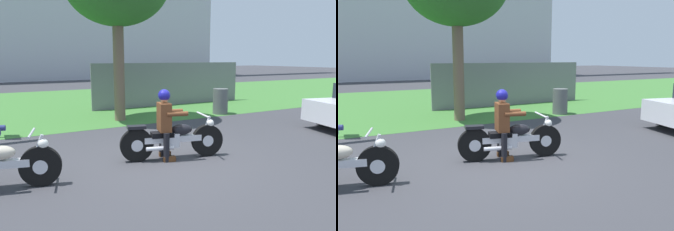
# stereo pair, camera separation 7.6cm
# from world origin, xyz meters

# --- Properties ---
(ground) EXTENTS (120.00, 120.00, 0.00)m
(ground) POSITION_xyz_m (0.00, 0.00, 0.00)
(ground) COLOR #38383D
(grass_verge) EXTENTS (60.00, 12.00, 0.01)m
(grass_verge) POSITION_xyz_m (0.00, 9.46, 0.00)
(grass_verge) COLOR #3D7533
(grass_verge) RESTS_ON ground
(motorcycle_lead) EXTENTS (2.09, 0.80, 0.89)m
(motorcycle_lead) POSITION_xyz_m (0.18, 0.07, 0.40)
(motorcycle_lead) COLOR black
(motorcycle_lead) RESTS_ON ground
(rider_lead) EXTENTS (0.62, 0.55, 1.41)m
(rider_lead) POSITION_xyz_m (0.02, 0.11, 0.82)
(rider_lead) COLOR black
(rider_lead) RESTS_ON ground
(trash_can) EXTENTS (0.54, 0.54, 0.91)m
(trash_can) POSITION_xyz_m (4.34, 3.86, 0.46)
(trash_can) COLOR #595E5B
(trash_can) RESTS_ON ground
(fence_segment) EXTENTS (7.00, 0.06, 1.80)m
(fence_segment) POSITION_xyz_m (3.95, 6.71, 0.90)
(fence_segment) COLOR slate
(fence_segment) RESTS_ON ground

